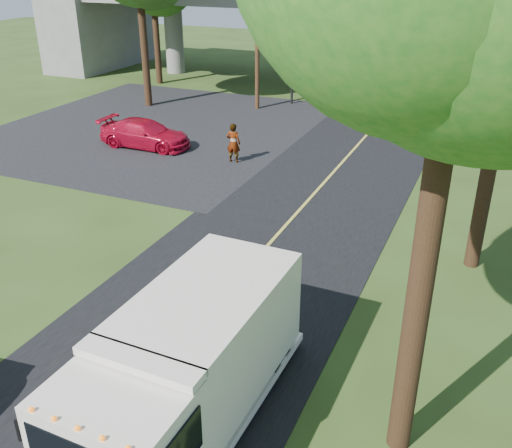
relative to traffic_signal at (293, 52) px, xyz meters
The scene contains 10 objects.
ground 26.87m from the traffic_signal, 77.01° to the right, with size 120.00×120.00×0.00m, color #2C3D15.
road 17.38m from the traffic_signal, 69.44° to the right, with size 7.00×90.00×0.02m, color black.
parking_lot 9.96m from the traffic_signal, 122.01° to the right, with size 16.00×18.00×0.01m, color black.
lane_line 17.38m from the traffic_signal, 69.44° to the right, with size 0.12×90.00×0.01m, color gold.
overpass 8.59m from the traffic_signal, 45.00° to the left, with size 54.00×10.00×7.30m.
traffic_signal is the anchor object (origin of this frame).
utility_pole 2.86m from the traffic_signal, 126.87° to the right, with size 1.60×0.26×9.00m.
step_van 27.21m from the traffic_signal, 73.88° to the right, with size 2.52×6.52×2.72m.
red_sedan 11.92m from the traffic_signal, 107.57° to the right, with size 1.86×4.57×1.33m, color #B30B25.
pedestrian 11.73m from the traffic_signal, 82.91° to the right, with size 0.66×0.43×1.81m, color gray.
Camera 1 is at (6.24, -7.65, 8.71)m, focal length 40.00 mm.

